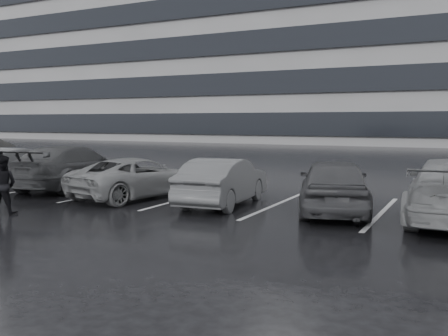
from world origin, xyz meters
name	(u,v)px	position (x,y,z in m)	size (l,w,h in m)	color
ground	(215,218)	(0.00, 0.00, 0.00)	(160.00, 160.00, 0.00)	black
office_building	(237,25)	(-22.00, 48.00, 14.34)	(61.00, 26.00, 29.00)	gray
car_main	(334,185)	(2.31, 1.96, 0.70)	(1.65, 4.11, 1.40)	black
car_west_a	(223,181)	(-0.70, 1.84, 0.64)	(1.36, 3.89, 1.28)	#2F2F32
car_west_b	(138,178)	(-3.59, 1.85, 0.60)	(1.98, 4.30, 1.20)	#4F4F52
car_west_c	(71,167)	(-6.80, 2.48, 0.73)	(2.05, 5.03, 1.46)	black
car_west_d	(16,166)	(-9.31, 2.35, 0.66)	(1.40, 4.03, 1.33)	#2F2F32
pedestrian_right	(2,185)	(-4.94, -1.84, 0.73)	(0.71, 0.55, 1.45)	black
stall_stripes	(231,201)	(-0.80, 2.50, 0.00)	(19.72, 5.00, 0.00)	#B1B1B4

